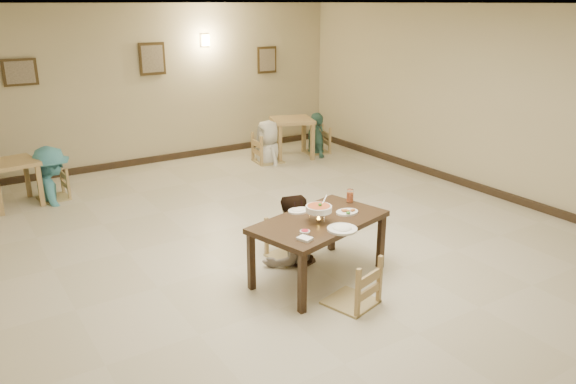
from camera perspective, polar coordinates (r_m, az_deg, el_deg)
floor at (r=7.19m, az=0.37°, el=-6.04°), size 10.00×10.00×0.00m
ceiling at (r=6.53m, az=0.42°, el=18.61°), size 10.00×10.00×0.00m
wall_back at (r=11.16m, az=-13.99°, el=10.42°), size 10.00×0.00×10.00m
wall_right at (r=9.46m, az=21.38°, el=8.26°), size 0.00×10.00×10.00m
baseboard_back at (r=11.42m, az=-13.38°, el=3.25°), size 8.00×0.06×0.12m
baseboard_right at (r=9.77m, az=20.28°, el=-0.05°), size 0.06×10.00×0.12m
picture_a at (r=10.57m, az=-25.58°, el=10.92°), size 0.55×0.04×0.45m
picture_b at (r=11.10m, az=-13.62°, el=13.01°), size 0.50×0.04×0.60m
picture_c at (r=12.17m, az=-2.14°, el=13.26°), size 0.45×0.04×0.55m
wall_sconce at (r=11.49m, az=-8.41°, el=15.01°), size 0.16×0.05×0.22m
main_table at (r=6.30m, az=3.18°, el=-3.48°), size 1.70×1.22×0.72m
chair_far at (r=6.86m, az=0.04°, el=-3.01°), size 0.45×0.45×0.95m
chair_near at (r=5.85m, az=6.55°, el=-6.82°), size 0.48×0.48×1.02m
main_diner at (r=6.67m, az=0.28°, el=-0.36°), size 0.88×0.73×1.67m
curry_warmer at (r=6.15m, az=3.14°, el=-1.72°), size 0.32×0.29×0.26m
rice_plate_far at (r=6.49m, az=1.10°, el=-1.88°), size 0.27×0.27×0.06m
rice_plate_near at (r=5.99m, az=5.52°, el=-3.74°), size 0.32×0.32×0.07m
fried_plate at (r=6.47m, az=6.02°, el=-1.99°), size 0.27×0.27×0.06m
chili_dish at (r=5.92m, az=1.73°, el=-4.02°), size 0.11×0.11×0.02m
napkin_cutlery at (r=5.74m, az=1.72°, el=-4.75°), size 0.17×0.23×0.03m
drink_glass at (r=6.81m, az=6.32°, el=-0.43°), size 0.08×0.08×0.16m
bg_table_left at (r=9.57m, az=-26.32°, el=2.04°), size 0.82×0.82×0.72m
bg_table_right at (r=11.38m, az=0.43°, el=6.77°), size 1.01×1.01×0.79m
bg_chair_lr at (r=9.68m, az=-23.05°, el=2.05°), size 0.45×0.45×0.97m
bg_chair_rl at (r=11.03m, az=-2.06°, el=5.81°), size 0.51×0.51×1.10m
bg_chair_rr at (r=11.75m, az=2.91°, el=6.46°), size 0.48×0.48×1.03m
bg_diner_b at (r=9.59m, az=-23.34°, el=4.22°), size 0.71×1.15×1.72m
bg_diner_c at (r=10.97m, az=-2.08°, el=7.29°), size 0.58×0.85×1.67m
bg_diner_d at (r=11.69m, az=2.94°, el=8.05°), size 0.74×1.08×1.69m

